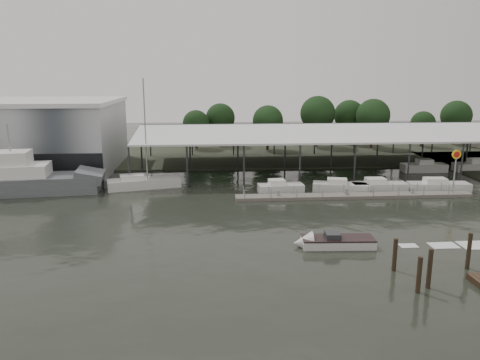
{
  "coord_description": "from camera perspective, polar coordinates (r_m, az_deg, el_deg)",
  "views": [
    {
      "loc": [
        -2.23,
        -42.09,
        14.19
      ],
      "look_at": [
        1.48,
        9.3,
        2.5
      ],
      "focal_mm": 35.0,
      "sensor_mm": 36.0,
      "label": 1
    }
  ],
  "objects": [
    {
      "name": "grey_trawler",
      "position": [
        62.57,
        -24.86,
        -0.05
      ],
      "size": [
        18.97,
        6.92,
        8.84
      ],
      "rotation": [
        0.0,
        0.0,
        0.11
      ],
      "color": "slate",
      "rests_on": "ground"
    },
    {
      "name": "white_sailboat",
      "position": [
        60.81,
        -11.77,
        -0.34
      ],
      "size": [
        9.45,
        4.76,
        13.94
      ],
      "rotation": [
        0.0,
        0.0,
        0.25
      ],
      "color": "silver",
      "rests_on": "ground"
    },
    {
      "name": "mooring_pilings",
      "position": [
        34.13,
        24.92,
        -11.04
      ],
      "size": [
        5.91,
        10.02,
        3.69
      ],
      "color": "#362A1B",
      "rests_on": "ground"
    },
    {
      "name": "floating_dock",
      "position": [
        56.62,
        13.73,
        -1.89
      ],
      "size": [
        28.0,
        2.0,
        1.4
      ],
      "color": "#69655D",
      "rests_on": "ground"
    },
    {
      "name": "moored_cruiser_1",
      "position": [
        59.03,
        12.13,
        -0.81
      ],
      "size": [
        7.16,
        3.87,
        1.7
      ],
      "rotation": [
        0.0,
        0.0,
        -0.26
      ],
      "color": "silver",
      "rests_on": "ground"
    },
    {
      "name": "speedboat_underway",
      "position": [
        40.36,
        11.04,
        -7.45
      ],
      "size": [
        17.76,
        3.01,
        2.0
      ],
      "rotation": [
        0.0,
        0.0,
        3.09
      ],
      "color": "silver",
      "rests_on": "ground"
    },
    {
      "name": "land_strip_far",
      "position": [
        85.29,
        -2.57,
        3.26
      ],
      "size": [
        140.0,
        30.0,
        0.3
      ],
      "color": "#363C2D",
      "rests_on": "ground"
    },
    {
      "name": "moored_cruiser_3",
      "position": [
        63.04,
        22.99,
        -0.69
      ],
      "size": [
        7.55,
        2.74,
        1.7
      ],
      "rotation": [
        0.0,
        0.0,
        -0.07
      ],
      "color": "silver",
      "rests_on": "ground"
    },
    {
      "name": "ground",
      "position": [
        44.48,
        -1.04,
        -5.82
      ],
      "size": [
        200.0,
        200.0,
        0.0
      ],
      "primitive_type": "plane",
      "color": "black",
      "rests_on": "ground"
    },
    {
      "name": "shell_fuel_sign",
      "position": [
        60.6,
        24.8,
        1.84
      ],
      "size": [
        1.1,
        0.18,
        5.55
      ],
      "color": "gray",
      "rests_on": "ground"
    },
    {
      "name": "moored_cruiser_0",
      "position": [
        57.41,
        4.91,
        -0.94
      ],
      "size": [
        5.63,
        2.58,
        1.7
      ],
      "rotation": [
        0.0,
        0.0,
        0.07
      ],
      "color": "silver",
      "rests_on": "ground"
    },
    {
      "name": "covered_boat_shed",
      "position": [
        73.13,
        11.21,
        6.21
      ],
      "size": [
        58.24,
        24.0,
        6.96
      ],
      "color": "silver",
      "rests_on": "ground"
    },
    {
      "name": "horizon_tree_line",
      "position": [
        94.33,
        13.13,
        7.45
      ],
      "size": [
        66.39,
        12.29,
        10.14
      ],
      "color": "#312415",
      "rests_on": "ground"
    },
    {
      "name": "moored_cruiser_2",
      "position": [
        60.52,
        16.52,
        -0.72
      ],
      "size": [
        6.78,
        2.37,
        1.7
      ],
      "rotation": [
        0.0,
        0.0,
        -0.02
      ],
      "color": "silver",
      "rests_on": "ground"
    },
    {
      "name": "storage_warehouse",
      "position": [
        77.02,
        -23.74,
        5.07
      ],
      "size": [
        24.5,
        20.5,
        10.5
      ],
      "color": "#ABB0B7",
      "rests_on": "ground"
    }
  ]
}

